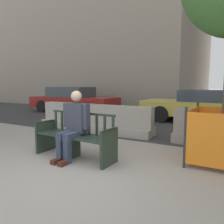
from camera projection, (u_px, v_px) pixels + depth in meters
name	position (u px, v px, depth m)	size (l,w,h in m)	color
ground_plane	(61.00, 180.00, 3.29)	(200.00, 200.00, 0.00)	gray
street_asphalt	(183.00, 114.00, 10.80)	(120.00, 12.00, 0.01)	#333335
street_bench	(75.00, 138.00, 4.29)	(1.71, 0.61, 0.88)	#28382D
seated_person	(74.00, 123.00, 4.19)	(0.59, 0.74, 1.31)	#383D4C
jersey_barrier_centre	(120.00, 123.00, 6.35)	(2.01, 0.72, 0.84)	#9E998E
jersey_barrier_left	(69.00, 118.00, 7.37)	(2.02, 0.74, 0.84)	#ADA89E
jersey_barrier_right	(218.00, 132.00, 5.10)	(2.03, 0.77, 0.84)	gray
car_taxi_near	(205.00, 106.00, 8.32)	(4.67, 1.94, 1.26)	#DBC64C
car_sedan_mid	(73.00, 100.00, 11.69)	(4.79, 2.08, 1.35)	maroon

